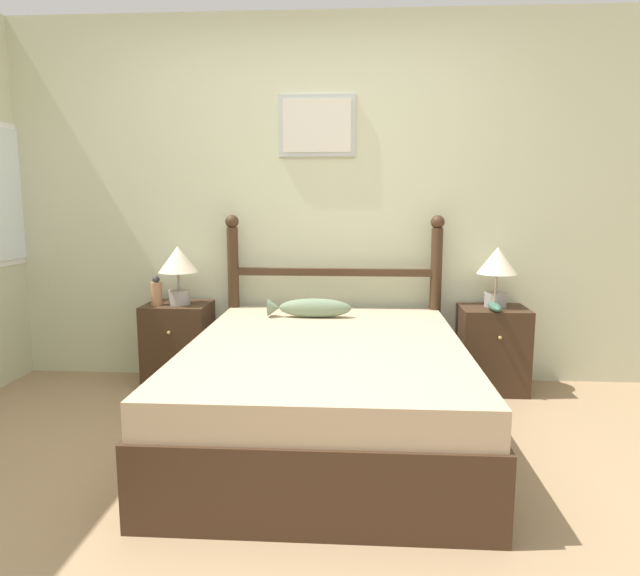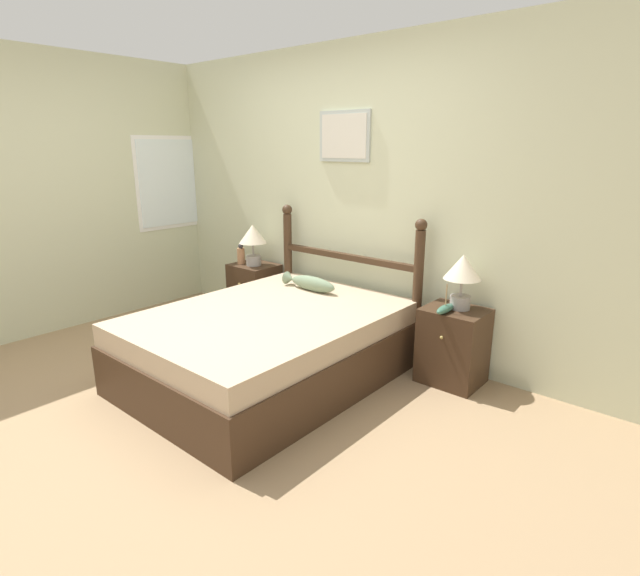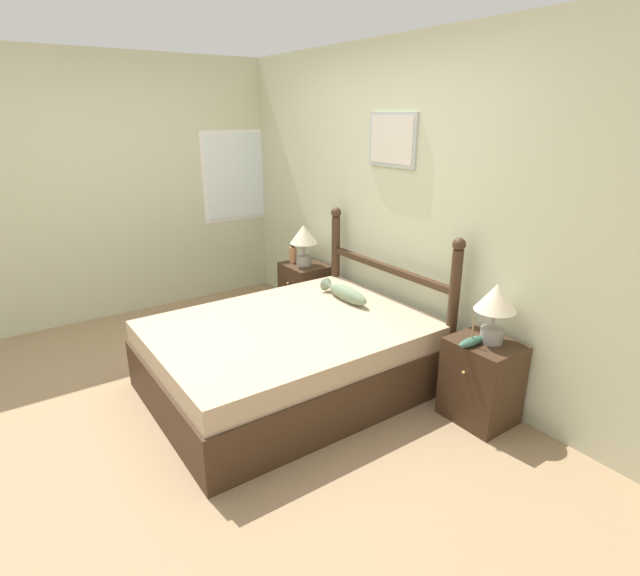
{
  "view_description": "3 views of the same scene",
  "coord_description": "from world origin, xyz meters",
  "px_view_note": "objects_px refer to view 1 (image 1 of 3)",
  "views": [
    {
      "loc": [
        0.35,
        -2.34,
        1.3
      ],
      "look_at": [
        0.13,
        1.06,
        0.76
      ],
      "focal_mm": 32.0,
      "sensor_mm": 36.0,
      "label": 1
    },
    {
      "loc": [
        2.76,
        -1.77,
        1.73
      ],
      "look_at": [
        0.28,
        1.12,
        0.63
      ],
      "focal_mm": 28.0,
      "sensor_mm": 36.0,
      "label": 2
    },
    {
      "loc": [
        3.08,
        -1.11,
        2.0
      ],
      "look_at": [
        0.15,
        0.94,
        0.73
      ],
      "focal_mm": 28.0,
      "sensor_mm": 36.0,
      "label": 3
    }
  ],
  "objects_px": {
    "bed": "(326,390)",
    "nightstand_left": "(179,344)",
    "table_lamp_left": "(178,265)",
    "table_lamp_right": "(497,266)",
    "bottle": "(156,292)",
    "model_boat": "(494,306)",
    "nightstand_right": "(492,349)",
    "fish_pillow": "(309,308)"
  },
  "relations": [
    {
      "from": "table_lamp_left",
      "to": "nightstand_left",
      "type": "bearing_deg",
      "value": 138.12
    },
    {
      "from": "nightstand_right",
      "to": "nightstand_left",
      "type": "bearing_deg",
      "value": 180.0
    },
    {
      "from": "bed",
      "to": "nightstand_left",
      "type": "bearing_deg",
      "value": 141.87
    },
    {
      "from": "nightstand_left",
      "to": "fish_pillow",
      "type": "relative_size",
      "value": 1.06
    },
    {
      "from": "nightstand_left",
      "to": "table_lamp_right",
      "type": "xyz_separation_m",
      "value": [
        2.18,
        0.03,
        0.56
      ]
    },
    {
      "from": "nightstand_left",
      "to": "table_lamp_left",
      "type": "height_order",
      "value": "table_lamp_left"
    },
    {
      "from": "table_lamp_right",
      "to": "fish_pillow",
      "type": "height_order",
      "value": "table_lamp_right"
    },
    {
      "from": "fish_pillow",
      "to": "nightstand_right",
      "type": "bearing_deg",
      "value": 10.37
    },
    {
      "from": "table_lamp_left",
      "to": "bottle",
      "type": "distance_m",
      "value": 0.24
    },
    {
      "from": "nightstand_right",
      "to": "bottle",
      "type": "xyz_separation_m",
      "value": [
        -2.29,
        -0.06,
        0.38
      ]
    },
    {
      "from": "bottle",
      "to": "fish_pillow",
      "type": "bearing_deg",
      "value": -8.96
    },
    {
      "from": "nightstand_right",
      "to": "fish_pillow",
      "type": "relative_size",
      "value": 1.06
    },
    {
      "from": "bed",
      "to": "table_lamp_right",
      "type": "xyz_separation_m",
      "value": [
        1.1,
        0.88,
        0.58
      ]
    },
    {
      "from": "table_lamp_left",
      "to": "nightstand_right",
      "type": "bearing_deg",
      "value": 0.59
    },
    {
      "from": "bed",
      "to": "bottle",
      "type": "height_order",
      "value": "bottle"
    },
    {
      "from": "bottle",
      "to": "table_lamp_left",
      "type": "bearing_deg",
      "value": 13.03
    },
    {
      "from": "table_lamp_left",
      "to": "model_boat",
      "type": "relative_size",
      "value": 1.77
    },
    {
      "from": "bed",
      "to": "nightstand_right",
      "type": "bearing_deg",
      "value": 38.13
    },
    {
      "from": "nightstand_left",
      "to": "table_lamp_right",
      "type": "distance_m",
      "value": 2.25
    },
    {
      "from": "table_lamp_left",
      "to": "bottle",
      "type": "xyz_separation_m",
      "value": [
        -0.15,
        -0.03,
        -0.19
      ]
    },
    {
      "from": "nightstand_left",
      "to": "model_boat",
      "type": "height_order",
      "value": "model_boat"
    },
    {
      "from": "nightstand_right",
      "to": "bottle",
      "type": "height_order",
      "value": "bottle"
    },
    {
      "from": "table_lamp_left",
      "to": "bottle",
      "type": "height_order",
      "value": "table_lamp_left"
    },
    {
      "from": "table_lamp_right",
      "to": "model_boat",
      "type": "relative_size",
      "value": 1.77
    },
    {
      "from": "nightstand_right",
      "to": "table_lamp_left",
      "type": "distance_m",
      "value": 2.22
    },
    {
      "from": "bed",
      "to": "fish_pillow",
      "type": "bearing_deg",
      "value": 102.76
    },
    {
      "from": "model_boat",
      "to": "nightstand_left",
      "type": "bearing_deg",
      "value": 176.81
    },
    {
      "from": "table_lamp_right",
      "to": "nightstand_right",
      "type": "bearing_deg",
      "value": -117.27
    },
    {
      "from": "table_lamp_left",
      "to": "table_lamp_right",
      "type": "distance_m",
      "value": 2.16
    },
    {
      "from": "table_lamp_left",
      "to": "table_lamp_right",
      "type": "height_order",
      "value": "same"
    },
    {
      "from": "fish_pillow",
      "to": "bottle",
      "type": "bearing_deg",
      "value": 171.04
    },
    {
      "from": "table_lamp_right",
      "to": "bottle",
      "type": "relative_size",
      "value": 1.99
    },
    {
      "from": "nightstand_left",
      "to": "bed",
      "type": "bearing_deg",
      "value": -38.13
    },
    {
      "from": "bottle",
      "to": "nightstand_left",
      "type": "bearing_deg",
      "value": 24.62
    },
    {
      "from": "nightstand_right",
      "to": "table_lamp_right",
      "type": "relative_size",
      "value": 1.42
    },
    {
      "from": "nightstand_left",
      "to": "model_boat",
      "type": "distance_m",
      "value": 2.17
    },
    {
      "from": "nightstand_right",
      "to": "model_boat",
      "type": "bearing_deg",
      "value": -101.94
    },
    {
      "from": "nightstand_left",
      "to": "bottle",
      "type": "distance_m",
      "value": 0.4
    },
    {
      "from": "model_boat",
      "to": "nightstand_right",
      "type": "bearing_deg",
      "value": 78.06
    },
    {
      "from": "table_lamp_left",
      "to": "table_lamp_right",
      "type": "xyz_separation_m",
      "value": [
        2.16,
        0.05,
        0.0
      ]
    },
    {
      "from": "model_boat",
      "to": "fish_pillow",
      "type": "relative_size",
      "value": 0.42
    },
    {
      "from": "model_boat",
      "to": "fish_pillow",
      "type": "distance_m",
      "value": 1.21
    }
  ]
}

